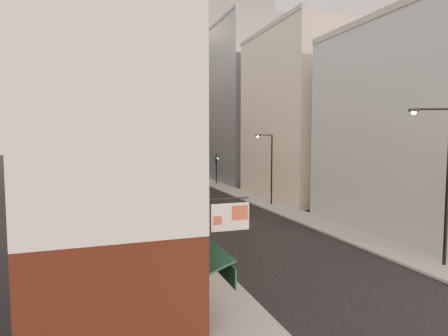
# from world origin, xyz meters

# --- Properties ---
(ground) EXTENTS (360.00, 360.00, 0.00)m
(ground) POSITION_xyz_m (0.00, 0.00, 0.00)
(ground) COLOR black
(ground) RESTS_ON ground
(sidewalk_left) EXTENTS (3.00, 140.00, 0.15)m
(sidewalk_left) POSITION_xyz_m (-6.50, 55.00, 0.07)
(sidewalk_left) COLOR gray
(sidewalk_left) RESTS_ON ground
(sidewalk_right) EXTENTS (3.00, 140.00, 0.15)m
(sidewalk_right) POSITION_xyz_m (6.50, 55.00, 0.07)
(sidewalk_right) COLOR gray
(sidewalk_right) RESTS_ON ground
(near_building_left) EXTENTS (8.30, 23.04, 12.30)m
(near_building_left) POSITION_xyz_m (-10.99, 9.00, 6.02)
(near_building_left) COLOR #5C2519
(near_building_left) RESTS_ON ground
(left_bldg_beige) EXTENTS (8.00, 12.00, 16.00)m
(left_bldg_beige) POSITION_xyz_m (-12.00, 26.00, 8.00)
(left_bldg_beige) COLOR #BDA690
(left_bldg_beige) RESTS_ON ground
(left_bldg_grey) EXTENTS (8.00, 16.00, 20.00)m
(left_bldg_grey) POSITION_xyz_m (-12.00, 42.00, 10.00)
(left_bldg_grey) COLOR #999A9E
(left_bldg_grey) RESTS_ON ground
(left_bldg_tan) EXTENTS (8.00, 18.00, 17.00)m
(left_bldg_tan) POSITION_xyz_m (-12.00, 60.00, 8.50)
(left_bldg_tan) COLOR #967D5E
(left_bldg_tan) RESTS_ON ground
(left_bldg_wingrid) EXTENTS (8.00, 20.00, 24.00)m
(left_bldg_wingrid) POSITION_xyz_m (-12.00, 80.00, 12.00)
(left_bldg_wingrid) COLOR gray
(left_bldg_wingrid) RESTS_ON ground
(right_bldg_grey) EXTENTS (8.00, 16.00, 16.00)m
(right_bldg_grey) POSITION_xyz_m (12.00, 12.00, 8.00)
(right_bldg_grey) COLOR #999A9E
(right_bldg_grey) RESTS_ON ground
(right_bldg_beige) EXTENTS (8.00, 16.00, 20.00)m
(right_bldg_beige) POSITION_xyz_m (12.00, 30.00, 10.00)
(right_bldg_beige) COLOR #BDA690
(right_bldg_beige) RESTS_ON ground
(right_bldg_wingrid) EXTENTS (8.00, 20.00, 26.00)m
(right_bldg_wingrid) POSITION_xyz_m (12.00, 50.00, 13.00)
(right_bldg_wingrid) COLOR gray
(right_bldg_wingrid) RESTS_ON ground
(highrise) EXTENTS (21.00, 23.00, 51.20)m
(highrise) POSITION_xyz_m (18.00, 78.00, 25.66)
(highrise) COLOR gray
(highrise) RESTS_ON ground
(clock_tower) EXTENTS (14.00, 14.00, 44.90)m
(clock_tower) POSITION_xyz_m (-1.00, 92.00, 17.63)
(clock_tower) COLOR #967D5E
(clock_tower) RESTS_ON ground
(white_tower) EXTENTS (8.00, 8.00, 41.50)m
(white_tower) POSITION_xyz_m (10.00, 78.00, 18.61)
(white_tower) COLOR silver
(white_tower) RESTS_ON ground
(streetlamp_near) EXTENTS (2.20, 1.11, 8.97)m
(streetlamp_near) POSITION_xyz_m (6.79, 4.61, 5.12)
(streetlamp_near) COLOR black
(streetlamp_near) RESTS_ON ground
(streetlamp_mid) EXTENTS (2.03, 0.22, 7.73)m
(streetlamp_mid) POSITION_xyz_m (6.42, 25.53, 4.41)
(streetlamp_mid) COLOR black
(streetlamp_mid) RESTS_ON ground
(traffic_light_left) EXTENTS (0.58, 0.50, 5.00)m
(traffic_light_left) POSITION_xyz_m (-6.62, 42.16, 3.65)
(traffic_light_left) COLOR black
(traffic_light_left) RESTS_ON ground
(traffic_light_right) EXTENTS (0.71, 0.71, 5.00)m
(traffic_light_right) POSITION_xyz_m (6.55, 44.59, 3.75)
(traffic_light_right) COLOR black
(traffic_light_right) RESTS_ON ground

